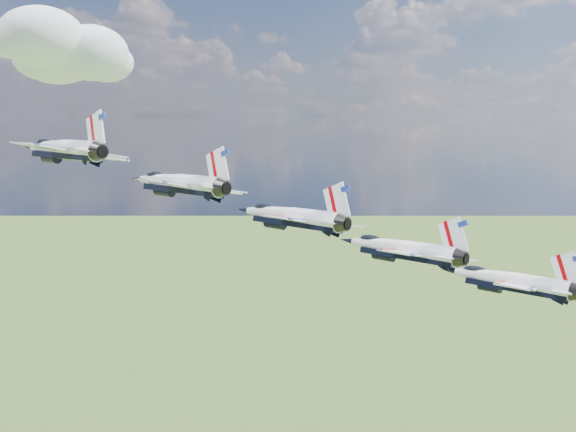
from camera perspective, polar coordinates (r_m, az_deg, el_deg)
cloud_far at (r=264.72m, az=-19.96°, el=13.51°), size 58.30×45.80×22.90m
jet_0 at (r=70.28m, az=-19.56°, el=5.63°), size 14.26×17.80×6.76m
jet_1 at (r=67.72m, az=-9.97°, el=2.92°), size 14.26×17.80×6.76m
jet_2 at (r=67.32m, az=0.00°, el=0.00°), size 14.26×17.80×6.76m
jet_3 at (r=69.12m, az=9.77°, el=-2.86°), size 14.26×17.80×6.76m
jet_4 at (r=72.95m, az=18.81°, el=-5.42°), size 14.26×17.80×6.76m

